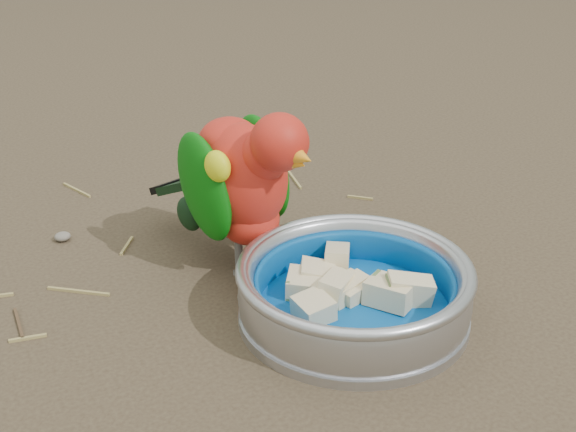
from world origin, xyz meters
TOP-DOWN VIEW (x-y plane):
  - ground at (0.00, 0.00)m, footprint 60.00×60.00m
  - food_bowl at (0.11, -0.00)m, footprint 0.23×0.23m
  - bowl_wall at (0.11, -0.00)m, footprint 0.23×0.23m
  - fruit_wedges at (0.11, -0.00)m, footprint 0.14×0.14m
  - lory_parrot at (0.05, 0.14)m, footprint 0.17×0.25m
  - ground_debris at (-0.02, 0.09)m, footprint 0.90×0.80m

SIDE VIEW (x-z plane):
  - ground at x=0.00m, z-range 0.00..0.00m
  - ground_debris at x=-0.02m, z-range 0.00..0.01m
  - food_bowl at x=0.11m, z-range 0.00..0.02m
  - fruit_wedges at x=0.11m, z-range 0.02..0.05m
  - bowl_wall at x=0.11m, z-range 0.02..0.06m
  - lory_parrot at x=0.05m, z-range 0.00..0.19m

